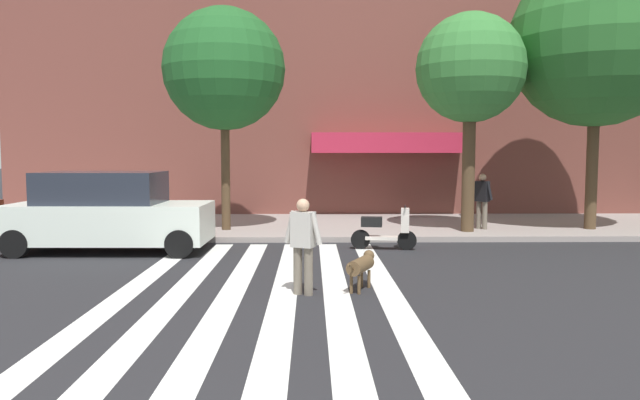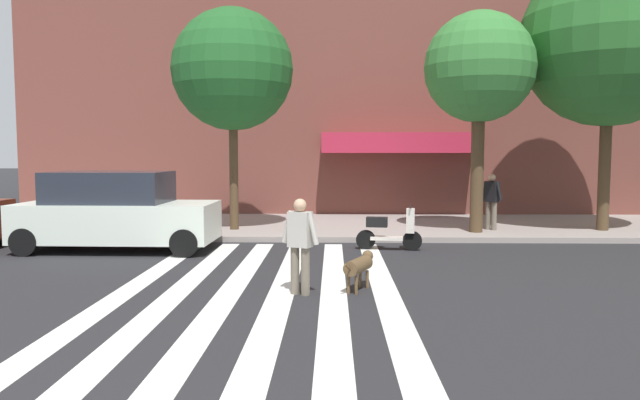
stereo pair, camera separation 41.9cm
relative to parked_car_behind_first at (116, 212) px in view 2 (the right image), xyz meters
The scene contains 11 objects.
ground_plane 6.06m from the parked_car_behind_first, 60.02° to the right, with size 160.00×160.00×0.00m, color #232326.
sidewalk_far 5.35m from the parked_car_behind_first, 55.53° to the left, with size 80.00×6.00×0.15m, color gray.
crosswalk_stripes 6.62m from the parked_car_behind_first, 52.23° to the right, with size 4.95×12.47×0.01m.
parked_car_behind_first is the anchor object (origin of this frame).
parked_scooter 6.76m from the parked_car_behind_first, ahead, with size 1.63×0.56×1.11m.
street_tree_nearest 5.42m from the parked_car_behind_first, 50.42° to the left, with size 3.52×3.52×6.42m.
street_tree_middle 10.46m from the parked_car_behind_first, 14.67° to the left, with size 3.08×3.08×6.19m.
street_tree_further 14.35m from the parked_car_behind_first, 12.67° to the left, with size 4.97×4.97×7.98m.
pedestrian_dog_walker 6.56m from the parked_car_behind_first, 43.03° to the right, with size 0.68×0.38×1.64m.
dog_on_leash 7.16m from the parked_car_behind_first, 35.47° to the right, with size 0.59×1.09×0.65m.
pedestrian_bystander 10.43m from the parked_car_behind_first, 16.61° to the left, with size 0.54×0.58×1.64m.
Camera 2 is at (2.36, -2.68, 2.42)m, focal length 33.29 mm.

